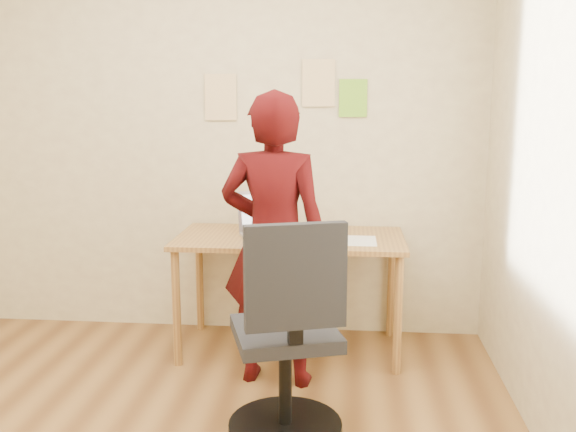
# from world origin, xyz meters

# --- Properties ---
(room) EXTENTS (3.58, 3.58, 2.78)m
(room) POSITION_xyz_m (0.00, 0.00, 1.35)
(room) COLOR brown
(room) RESTS_ON ground
(desk) EXTENTS (1.40, 0.70, 0.74)m
(desk) POSITION_xyz_m (0.50, 1.38, 0.65)
(desk) COLOR #A17437
(desk) RESTS_ON ground
(laptop) EXTENTS (0.46, 0.44, 0.27)m
(laptop) POSITION_xyz_m (0.38, 1.38, 0.79)
(laptop) COLOR #B2B2B9
(laptop) RESTS_ON desk
(paper_sheet) EXTENTS (0.20, 0.28, 0.00)m
(paper_sheet) POSITION_xyz_m (0.93, 1.30, 0.74)
(paper_sheet) COLOR white
(paper_sheet) RESTS_ON desk
(phone) EXTENTS (0.06, 0.12, 0.01)m
(phone) POSITION_xyz_m (0.70, 1.17, 0.74)
(phone) COLOR black
(phone) RESTS_ON desk
(wall_note_left) EXTENTS (0.21, 0.00, 0.30)m
(wall_note_left) POSITION_xyz_m (0.01, 1.74, 1.58)
(wall_note_left) COLOR #EAC58C
(wall_note_left) RESTS_ON room
(wall_note_mid) EXTENTS (0.21, 0.00, 0.30)m
(wall_note_mid) POSITION_xyz_m (0.65, 1.74, 1.67)
(wall_note_mid) COLOR #EAC58C
(wall_note_mid) RESTS_ON room
(wall_note_right) EXTENTS (0.18, 0.00, 0.24)m
(wall_note_right) POSITION_xyz_m (0.88, 1.74, 1.58)
(wall_note_right) COLOR #7AC52C
(wall_note_right) RESTS_ON room
(office_chair) EXTENTS (0.59, 0.60, 1.07)m
(office_chair) POSITION_xyz_m (0.59, 0.33, 0.46)
(office_chair) COLOR black
(office_chair) RESTS_ON ground
(person) EXTENTS (0.63, 0.44, 1.63)m
(person) POSITION_xyz_m (0.46, 0.93, 0.82)
(person) COLOR #380708
(person) RESTS_ON ground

